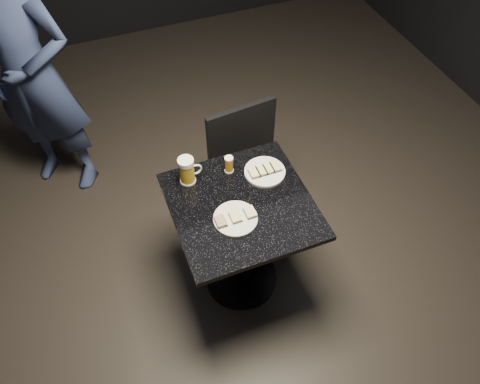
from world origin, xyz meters
name	(u,v)px	position (x,y,z in m)	size (l,w,h in m)	color
floor	(241,278)	(0.00, 0.00, 0.00)	(6.00, 6.00, 0.00)	black
plate_large	(235,219)	(-0.06, -0.08, 0.76)	(0.22, 0.22, 0.01)	silver
plate_small	(265,172)	(0.19, 0.15, 0.76)	(0.22, 0.22, 0.01)	silver
patron	(31,74)	(-0.86, 1.28, 0.89)	(0.65, 0.43, 1.78)	navy
table	(241,231)	(0.00, 0.00, 0.51)	(0.70, 0.70, 0.75)	black
beer_mug	(187,170)	(-0.20, 0.24, 0.83)	(0.12, 0.08, 0.16)	silver
beer_tumbler	(229,164)	(0.02, 0.23, 0.80)	(0.05, 0.05, 0.10)	white
chair	(251,169)	(0.22, 0.41, 0.50)	(0.48, 0.48, 0.89)	black
canapes_on_plate_large	(235,217)	(-0.06, -0.08, 0.77)	(0.20, 0.07, 0.02)	#4C3521
canapes_on_plate_small	(265,170)	(0.19, 0.15, 0.77)	(0.17, 0.07, 0.02)	#4C3521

